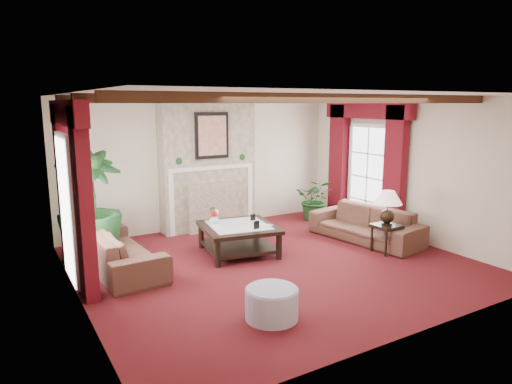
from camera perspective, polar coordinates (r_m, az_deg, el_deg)
floor at (r=7.56m, az=2.36°, el=-8.94°), size 6.00×6.00×0.00m
ceiling at (r=7.10m, az=2.53°, el=11.99°), size 6.00×6.00×0.00m
back_wall at (r=9.61m, az=-6.53°, el=3.60°), size 6.00×0.02×2.70m
left_wall at (r=6.14m, az=-21.76°, el=-1.31°), size 0.02×5.50×2.70m
right_wall at (r=9.17m, az=18.38°, el=2.76°), size 0.02×5.50×2.70m
ceiling_beams at (r=7.10m, az=2.53°, el=11.51°), size 6.00×3.00×0.12m
fireplace at (r=9.35m, az=-6.21°, el=11.70°), size 2.00×0.52×2.70m
french_door_left at (r=7.03m, az=-23.28°, el=6.47°), size 0.10×1.10×2.16m
french_door_right at (r=9.77m, az=14.10°, el=8.06°), size 0.10×1.10×2.16m
curtains_left at (r=7.03m, az=-22.64°, el=9.96°), size 0.20×2.40×2.55m
curtains_right at (r=9.68m, az=13.75°, el=10.54°), size 0.20×2.40×2.55m
sofa_left at (r=7.51m, az=-16.78°, el=-6.06°), size 2.28×0.90×0.86m
sofa_right at (r=8.92m, az=13.54°, el=-3.27°), size 2.37×1.32×0.85m
potted_palm at (r=8.09m, az=-19.97°, el=-4.29°), size 2.43×2.67×1.07m
small_plant at (r=10.32m, az=7.41°, el=-1.49°), size 1.75×1.75×0.72m
coffee_table at (r=7.98m, az=-2.19°, el=-5.94°), size 1.42×1.42×0.50m
side_table at (r=8.35m, az=15.92°, el=-5.61°), size 0.54×0.54×0.50m
ottoman at (r=5.69m, az=1.98°, el=-13.80°), size 0.65×0.65×0.38m
table_lamp at (r=8.21m, az=16.13°, el=-1.86°), size 0.49×0.49×0.62m
flower_vase at (r=8.04m, az=-5.24°, el=-3.38°), size 0.26×0.26×0.17m
book at (r=7.76m, az=0.61°, el=-3.50°), size 0.21×0.16×0.26m
photo_frame_a at (r=7.64m, az=0.07°, el=-4.18°), size 0.11×0.04×0.15m
photo_frame_b at (r=8.20m, az=-0.39°, el=-3.21°), size 0.10×0.02×0.13m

